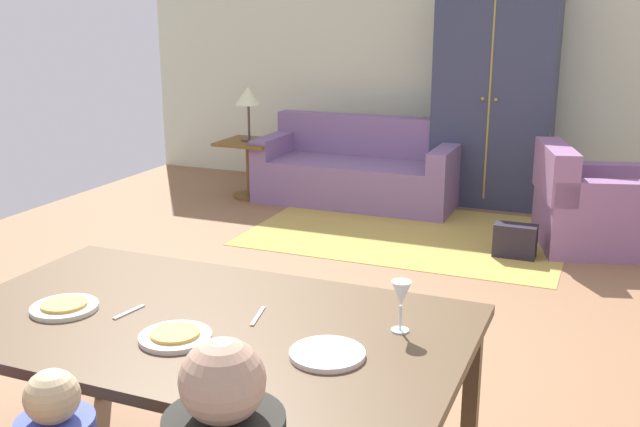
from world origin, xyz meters
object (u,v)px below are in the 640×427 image
Objects in this scene: plate_near_child at (175,337)px; armoire at (495,96)px; dining_table at (204,335)px; plate_near_woman at (327,354)px; plate_near_man at (65,308)px; table_lamp at (248,98)px; handbag at (515,241)px; wine_glass at (401,296)px; armchair at (589,208)px; side_table at (250,161)px; couch at (359,172)px.

armoire reaches higher than plate_near_child.
plate_near_woman reaches higher than dining_table.
plate_near_woman is at bearing 1.08° from plate_near_man.
armoire is at bearing 93.81° from plate_near_woman.
handbag is (2.76, -0.90, -0.88)m from table_lamp.
dining_table is at bearing 90.00° from plate_near_child.
armoire is (-0.51, 4.86, 0.16)m from wine_glass.
armchair reaches higher than handbag.
dining_table is 6.01× the size of handbag.
plate_near_child is at bearing -90.00° from dining_table.
table_lamp is (0.00, 0.00, 0.63)m from side_table.
plate_near_woman is 5.16m from armoire.
plate_near_child is 0.46× the size of table_lamp.
wine_glass is at bearing -56.18° from table_lamp.
armoire is (-0.98, 1.12, 0.73)m from armchair.
wine_glass is 0.18× the size of armchair.
plate_near_man is 0.43× the size of side_table.
armoire is (0.19, 5.22, 0.28)m from plate_near_child.
handbag is at bearing -34.47° from couch.
plate_near_man is at bearing -178.92° from plate_near_woman.
side_table is 1.81× the size of handbag.
wine_glass is at bearing 14.57° from dining_table.
dining_table is 1.81× the size of armchair.
armchair is 3.29m from side_table.
couch reaches higher than plate_near_child.
plate_near_woman reaches higher than side_table.
side_table is (-3.26, 0.41, 0.06)m from armchair.
side_table is at bearing 123.82° from wine_glass.
side_table is (-2.09, 4.52, -0.39)m from plate_near_child.
side_table is (-2.09, 4.34, -0.32)m from dining_table.
dining_table is at bearing -77.51° from couch.
wine_glass is 5.00m from table_lamp.
armchair is at bearing 74.10° from plate_near_child.
handbag is at bearing -18.05° from table_lamp.
table_lamp is at bearing 123.82° from wine_glass.
wine_glass reaches higher than armchair.
side_table is (-2.78, 4.16, -0.52)m from wine_glass.
armchair reaches higher than plate_near_man.
wine_glass is 0.09× the size of armoire.
armchair is (2.19, -0.67, 0.02)m from couch.
armoire is at bearing 20.43° from couch.
couch is 2.29m from armchair.
armoire reaches higher than wine_glass.
plate_near_man and plate_near_child have the same top height.
dining_table is 0.74m from wine_glass.
plate_near_child is 0.24× the size of armchair.
wine_glass is 0.58× the size of handbag.
table_lamp reaches higher than couch.
table_lamp is at bearing 161.95° from handbag.
dining_table is 0.19m from plate_near_child.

